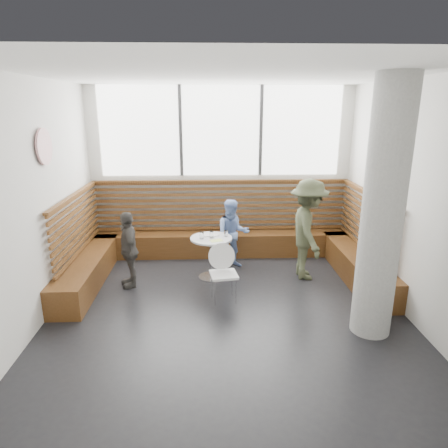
{
  "coord_description": "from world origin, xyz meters",
  "views": [
    {
      "loc": [
        -0.24,
        -5.16,
        2.83
      ],
      "look_at": [
        0.0,
        1.0,
        1.0
      ],
      "focal_mm": 32.0,
      "sensor_mm": 36.0,
      "label": 1
    }
  ],
  "objects_px": {
    "adult_man": "(308,230)",
    "child_back": "(233,234)",
    "concrete_column": "(383,212)",
    "child_left": "(129,249)",
    "cafe_chair": "(224,268)",
    "cafe_table": "(211,249)"
  },
  "relations": [
    {
      "from": "cafe_table",
      "to": "adult_man",
      "type": "bearing_deg",
      "value": -0.85
    },
    {
      "from": "cafe_table",
      "to": "child_back",
      "type": "distance_m",
      "value": 0.62
    },
    {
      "from": "concrete_column",
      "to": "child_left",
      "type": "relative_size",
      "value": 2.57
    },
    {
      "from": "cafe_table",
      "to": "adult_man",
      "type": "distance_m",
      "value": 1.65
    },
    {
      "from": "cafe_chair",
      "to": "child_back",
      "type": "bearing_deg",
      "value": 71.98
    },
    {
      "from": "concrete_column",
      "to": "child_left",
      "type": "height_order",
      "value": "concrete_column"
    },
    {
      "from": "adult_man",
      "to": "cafe_chair",
      "type": "bearing_deg",
      "value": 118.21
    },
    {
      "from": "adult_man",
      "to": "child_back",
      "type": "height_order",
      "value": "adult_man"
    },
    {
      "from": "concrete_column",
      "to": "adult_man",
      "type": "height_order",
      "value": "concrete_column"
    },
    {
      "from": "cafe_table",
      "to": "child_left",
      "type": "height_order",
      "value": "child_left"
    },
    {
      "from": "child_left",
      "to": "child_back",
      "type": "bearing_deg",
      "value": 94.8
    },
    {
      "from": "child_left",
      "to": "cafe_chair",
      "type": "bearing_deg",
      "value": 52.68
    },
    {
      "from": "adult_man",
      "to": "cafe_table",
      "type": "bearing_deg",
      "value": 89.85
    },
    {
      "from": "adult_man",
      "to": "child_left",
      "type": "xyz_separation_m",
      "value": [
        -2.94,
        -0.23,
        -0.23
      ]
    },
    {
      "from": "adult_man",
      "to": "child_left",
      "type": "height_order",
      "value": "adult_man"
    },
    {
      "from": "cafe_table",
      "to": "adult_man",
      "type": "relative_size",
      "value": 0.42
    },
    {
      "from": "cafe_table",
      "to": "child_left",
      "type": "distance_m",
      "value": 1.35
    },
    {
      "from": "concrete_column",
      "to": "cafe_chair",
      "type": "relative_size",
      "value": 3.75
    },
    {
      "from": "adult_man",
      "to": "child_left",
      "type": "distance_m",
      "value": 2.95
    },
    {
      "from": "adult_man",
      "to": "child_left",
      "type": "bearing_deg",
      "value": 95.1
    },
    {
      "from": "adult_man",
      "to": "child_back",
      "type": "distance_m",
      "value": 1.34
    },
    {
      "from": "cafe_table",
      "to": "cafe_chair",
      "type": "bearing_deg",
      "value": -77.2
    }
  ]
}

